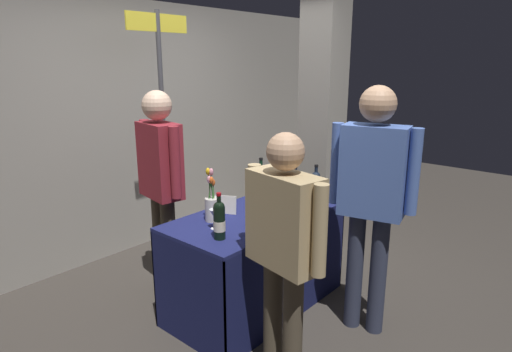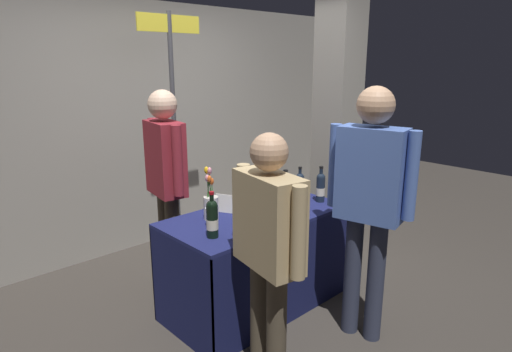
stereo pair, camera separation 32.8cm
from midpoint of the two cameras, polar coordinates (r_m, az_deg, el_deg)
ground_plane at (r=3.71m, az=2.64°, el=-16.43°), size 12.00×12.00×0.00m
back_partition at (r=4.65m, az=-13.30°, el=6.13°), size 6.79×0.12×2.51m
concrete_pillar at (r=4.62m, az=12.64°, el=8.75°), size 0.37×0.37×2.93m
tasting_table at (r=3.46m, az=2.75°, el=-8.83°), size 1.44×0.73×0.78m
featured_wine_bottle at (r=3.68m, az=10.98°, el=-1.44°), size 0.07×0.07×0.30m
display_bottle_0 at (r=2.89m, az=-2.51°, el=-5.59°), size 0.08×0.08×0.32m
display_bottle_1 at (r=3.08m, az=2.60°, el=-4.35°), size 0.07×0.07×0.31m
display_bottle_2 at (r=3.53m, az=6.51°, el=-1.99°), size 0.08×0.08×0.30m
display_bottle_3 at (r=3.67m, az=8.29°, el=-1.42°), size 0.07×0.07×0.30m
display_bottle_4 at (r=3.66m, az=3.78°, el=-0.89°), size 0.08×0.08×0.36m
display_bottle_5 at (r=2.95m, az=2.48°, el=-5.17°), size 0.07×0.07×0.31m
wine_glass_near_vendor at (r=3.07m, az=-2.87°, el=-4.92°), size 0.08×0.08×0.14m
wine_glass_mid at (r=3.33m, az=4.71°, el=-3.36°), size 0.07×0.07×0.14m
flower_vase at (r=3.22m, az=-3.03°, el=-3.73°), size 0.11×0.11×0.40m
brochure_stand at (r=3.37m, az=-1.18°, el=-3.68°), size 0.10×0.16×0.14m
vendor_presenter at (r=3.63m, az=-9.15°, el=0.32°), size 0.27×0.56×1.71m
taster_foreground_right at (r=3.05m, az=17.66°, el=-2.02°), size 0.30×0.59×1.77m
taster_foreground_left at (r=2.52m, az=5.42°, el=-8.47°), size 0.29×0.62×1.55m
booth_signpost at (r=4.09m, az=-8.46°, el=7.89°), size 0.63×0.04×2.35m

